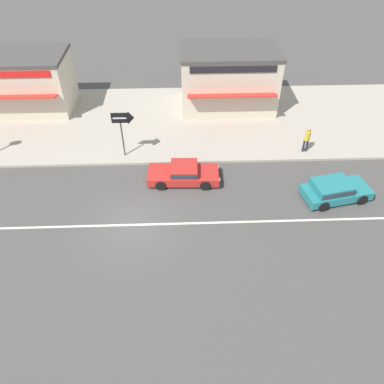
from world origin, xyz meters
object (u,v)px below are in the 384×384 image
(hatchback_teal_3, at_px, (335,190))
(shopfront_mid_block, at_px, (26,82))
(pedestrian_near_clock, at_px, (307,138))
(arrow_signboard, at_px, (128,120))
(sedan_red_2, at_px, (184,173))
(shopfront_corner_warung, at_px, (228,79))

(hatchback_teal_3, relative_size, shopfront_mid_block, 0.64)
(shopfront_mid_block, bearing_deg, pedestrian_near_clock, -18.78)
(arrow_signboard, bearing_deg, sedan_red_2, -37.57)
(arrow_signboard, bearing_deg, pedestrian_near_clock, 0.20)
(sedan_red_2, xyz_separation_m, shopfront_mid_block, (-11.03, 8.80, 1.61))
(hatchback_teal_3, xyz_separation_m, arrow_signboard, (-11.24, 4.21, 2.06))
(hatchback_teal_3, height_order, arrow_signboard, arrow_signboard)
(shopfront_mid_block, bearing_deg, sedan_red_2, -38.57)
(pedestrian_near_clock, relative_size, shopfront_mid_block, 0.27)
(sedan_red_2, distance_m, hatchback_teal_3, 8.30)
(sedan_red_2, distance_m, arrow_signboard, 4.49)
(shopfront_mid_block, bearing_deg, shopfront_corner_warung, -1.13)
(sedan_red_2, relative_size, pedestrian_near_clock, 2.49)
(sedan_red_2, xyz_separation_m, pedestrian_near_clock, (7.64, 2.45, 0.60))
(pedestrian_near_clock, xyz_separation_m, shopfront_mid_block, (-18.67, 6.35, 1.01))
(hatchback_teal_3, bearing_deg, pedestrian_near_clock, 96.29)
(hatchback_teal_3, relative_size, pedestrian_near_clock, 2.35)
(sedan_red_2, relative_size, hatchback_teal_3, 1.06)
(hatchback_teal_3, bearing_deg, sedan_red_2, 167.51)
(pedestrian_near_clock, bearing_deg, hatchback_teal_3, -83.71)
(shopfront_corner_warung, bearing_deg, pedestrian_near_clock, -54.86)
(sedan_red_2, height_order, hatchback_teal_3, hatchback_teal_3)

